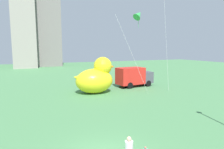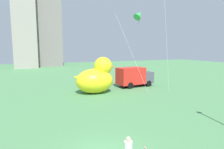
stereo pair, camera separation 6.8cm
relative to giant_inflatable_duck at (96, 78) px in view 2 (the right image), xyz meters
name	(u,v)px [view 2 (the right image)]	position (x,y,z in m)	size (l,w,h in m)	color
giant_inflatable_duck	(96,78)	(0.00, 0.00, 0.00)	(5.52, 3.54, 4.58)	yellow
box_truck	(134,77)	(6.53, 1.76, -0.51)	(5.65, 2.84, 2.85)	red
kite_green	(139,15)	(6.36, 0.42, 8.22)	(4.26, 4.11, 10.97)	silver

